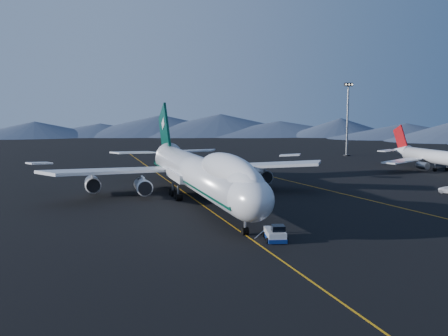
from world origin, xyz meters
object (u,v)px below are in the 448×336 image
object	(u,v)px
second_jet	(443,158)
floodlight_mast	(347,119)
boeing_747	(197,172)
pushback_tug	(275,235)

from	to	relation	value
second_jet	floodlight_mast	xyz separation A→B (m)	(-1.61, 48.14, 9.92)
floodlight_mast	boeing_747	bearing A→B (deg)	-137.08
floodlight_mast	pushback_tug	bearing A→B (deg)	-125.94
boeing_747	second_jet	xyz separation A→B (m)	(78.37, 23.23, -1.99)
second_jet	pushback_tug	bearing A→B (deg)	-145.60
boeing_747	pushback_tug	distance (m)	30.96
pushback_tug	floodlight_mast	size ratio (longest dim) A/B	0.20
boeing_747	pushback_tug	xyz separation A→B (m)	(3.00, -30.39, -5.12)
boeing_747	second_jet	bearing A→B (deg)	16.51
boeing_747	pushback_tug	world-z (taller)	boeing_747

